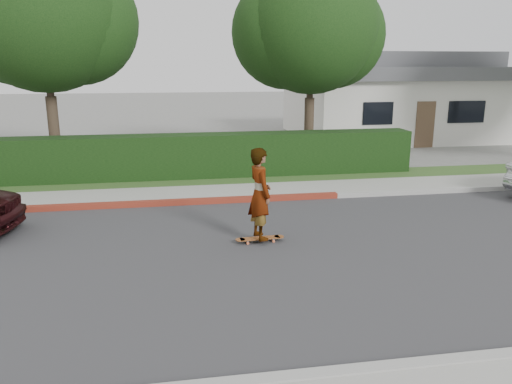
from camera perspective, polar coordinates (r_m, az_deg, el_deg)
ground at (r=10.53m, az=11.09°, el=-6.65°), size 120.00×120.00×0.00m
road at (r=10.53m, az=11.09°, el=-6.62°), size 60.00×8.00×0.01m
curb_near at (r=7.21m, az=23.08°, el=-17.39°), size 60.00×0.20×0.15m
curb_far at (r=14.22m, az=5.36°, el=-0.56°), size 60.00×0.20×0.15m
curb_red_section at (r=13.83m, az=-15.10°, el=-1.42°), size 12.00×0.21×0.15m
sidewalk_far at (r=15.07m, az=4.48°, el=0.26°), size 60.00×1.60×0.12m
planting_strip at (r=16.58m, az=3.15°, el=1.56°), size 60.00×1.60×0.10m
hedge at (r=16.64m, az=-7.43°, el=3.97°), size 15.00×1.00×1.50m
tree_left at (r=18.34m, az=-23.13°, el=18.12°), size 5.99×5.21×8.00m
tree_center at (r=19.07m, az=6.15°, el=17.86°), size 5.66×4.84×7.44m
house at (r=27.75m, az=15.37°, el=10.54°), size 10.60×8.60×4.30m
skateboard at (r=10.78m, az=0.45°, el=-5.33°), size 1.08×0.28×0.10m
skateboarder at (r=10.48m, az=0.46°, el=-0.20°), size 0.61×0.80×1.96m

